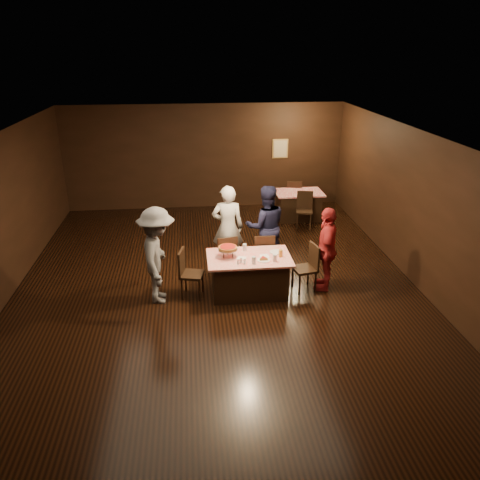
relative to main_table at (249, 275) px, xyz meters
name	(u,v)px	position (x,y,z in m)	size (l,w,h in m)	color
room	(215,183)	(-0.60, 0.39, 1.75)	(10.00, 10.04, 3.02)	black
main_table	(249,275)	(0.00, 0.00, 0.00)	(1.60, 1.00, 0.77)	red
back_table	(298,205)	(1.90, 4.05, 0.00)	(1.30, 0.90, 0.77)	red
chair_far_left	(225,255)	(-0.40, 0.75, 0.09)	(0.42, 0.42, 0.95)	black
chair_far_right	(263,254)	(0.40, 0.75, 0.09)	(0.42, 0.42, 0.95)	black
chair_end_left	(192,273)	(-1.10, 0.00, 0.09)	(0.42, 0.42, 0.95)	black
chair_end_right	(305,268)	(1.10, 0.00, 0.09)	(0.42, 0.42, 0.95)	black
chair_back_near	(304,210)	(1.90, 3.35, 0.09)	(0.42, 0.42, 0.95)	black
chair_back_far	(294,196)	(1.90, 4.65, 0.09)	(0.42, 0.42, 0.95)	black
diner_white_jacket	(228,227)	(-0.30, 1.23, 0.53)	(0.67, 0.44, 1.83)	beige
diner_navy_hoodie	(266,227)	(0.51, 1.20, 0.52)	(0.88, 0.69, 1.82)	black
diner_grey_knit	(158,256)	(-1.71, -0.10, 0.54)	(1.20, 0.69, 1.85)	slate
diner_red_shirt	(327,249)	(1.53, 0.04, 0.46)	(0.99, 0.41, 1.69)	#AD2327
pizza_stand	(228,248)	(-0.40, 0.05, 0.57)	(0.38, 0.38, 0.22)	black
plate_with_slice	(263,259)	(0.25, -0.18, 0.41)	(0.25, 0.25, 0.06)	white
plate_empty	(276,252)	(0.55, 0.15, 0.39)	(0.25, 0.25, 0.01)	white
glass_front_left	(254,260)	(0.05, -0.30, 0.46)	(0.08, 0.08, 0.14)	silver
glass_front_right	(275,258)	(0.45, -0.25, 0.46)	(0.08, 0.08, 0.14)	silver
glass_amber	(281,253)	(0.60, -0.05, 0.46)	(0.08, 0.08, 0.14)	#BF7F26
glass_back	(245,247)	(-0.05, 0.30, 0.46)	(0.08, 0.08, 0.14)	silver
condiments	(241,261)	(-0.18, -0.28, 0.43)	(0.17, 0.10, 0.09)	silver
napkin_center	(265,256)	(0.30, 0.00, 0.39)	(0.16, 0.16, 0.01)	white
napkin_left	(242,258)	(-0.15, -0.05, 0.39)	(0.16, 0.16, 0.01)	white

